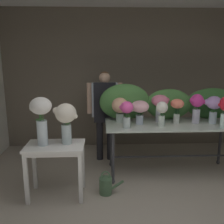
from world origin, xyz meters
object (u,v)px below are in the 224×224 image
(vase_fuchsia_ranunculus, at_px, (127,112))
(vase_lilac_lilies, at_px, (214,106))
(vase_coral_freesia, at_px, (177,107))
(vase_magenta_peonies, at_px, (197,106))
(florist, at_px, (105,106))
(vase_cream_lisianthus_tall, at_px, (66,118))
(vase_peach_stock, at_px, (120,107))
(vase_white_roses_tall, at_px, (41,115))
(watering_can, at_px, (106,185))
(vase_blush_tulips, at_px, (140,109))
(display_table_glass, at_px, (172,131))
(side_table_white, at_px, (55,152))
(vase_rosy_dahlias, at_px, (160,105))
(vase_ivory_hydrangea, at_px, (162,112))

(vase_fuchsia_ranunculus, relative_size, vase_lilac_lilies, 0.93)
(vase_coral_freesia, distance_m, vase_magenta_peonies, 0.32)
(florist, height_order, vase_cream_lisianthus_tall, florist)
(vase_peach_stock, height_order, vase_white_roses_tall, vase_white_roses_tall)
(vase_coral_freesia, bearing_deg, vase_white_roses_tall, -162.30)
(vase_magenta_peonies, bearing_deg, vase_peach_stock, 174.64)
(watering_can, bearing_deg, vase_lilac_lilies, 19.39)
(florist, bearing_deg, vase_cream_lisianthus_tall, -114.30)
(vase_blush_tulips, bearing_deg, florist, 131.52)
(display_table_glass, bearing_deg, vase_magenta_peonies, 3.30)
(vase_coral_freesia, relative_size, vase_fuchsia_ranunculus, 0.97)
(side_table_white, xyz_separation_m, vase_lilac_lilies, (2.41, 0.62, 0.50))
(vase_blush_tulips, xyz_separation_m, watering_can, (-0.55, -0.61, -0.97))
(display_table_glass, height_order, vase_rosy_dahlias, vase_rosy_dahlias)
(vase_peach_stock, xyz_separation_m, vase_blush_tulips, (0.31, -0.14, 0.00))
(florist, xyz_separation_m, vase_peach_stock, (0.24, -0.48, 0.08))
(display_table_glass, bearing_deg, side_table_white, -160.62)
(display_table_glass, distance_m, vase_fuchsia_ranunculus, 0.88)
(vase_ivory_hydrangea, xyz_separation_m, vase_rosy_dahlias, (0.03, 0.27, 0.06))
(vase_coral_freesia, xyz_separation_m, vase_lilac_lilies, (0.58, -0.02, 0.02))
(vase_magenta_peonies, bearing_deg, vase_white_roses_tall, -164.41)
(vase_rosy_dahlias, relative_size, vase_lilac_lilies, 1.02)
(vase_peach_stock, height_order, vase_fuchsia_ranunculus, vase_fuchsia_ranunculus)
(vase_blush_tulips, relative_size, vase_cream_lisianthus_tall, 0.68)
(display_table_glass, relative_size, vase_white_roses_tall, 3.29)
(vase_ivory_hydrangea, bearing_deg, vase_coral_freesia, 31.38)
(vase_blush_tulips, bearing_deg, vase_rosy_dahlias, 18.40)
(vase_lilac_lilies, height_order, vase_cream_lisianthus_tall, vase_cream_lisianthus_tall)
(vase_rosy_dahlias, bearing_deg, side_table_white, -155.05)
(vase_fuchsia_ranunculus, bearing_deg, vase_lilac_lilies, 8.87)
(vase_magenta_peonies, bearing_deg, side_table_white, -163.33)
(vase_magenta_peonies, distance_m, vase_cream_lisianthus_tall, 2.08)
(vase_ivory_hydrangea, height_order, vase_lilac_lilies, vase_lilac_lilies)
(vase_white_roses_tall, bearing_deg, vase_fuchsia_ranunculus, 18.84)
(vase_magenta_peonies, distance_m, vase_rosy_dahlias, 0.58)
(vase_white_roses_tall, bearing_deg, vase_coral_freesia, 17.70)
(display_table_glass, relative_size, vase_cream_lisianthus_tall, 3.86)
(display_table_glass, distance_m, watering_can, 1.38)
(vase_magenta_peonies, height_order, vase_peach_stock, vase_magenta_peonies)
(vase_magenta_peonies, relative_size, vase_peach_stock, 1.16)
(vase_cream_lisianthus_tall, bearing_deg, watering_can, -4.49)
(vase_peach_stock, bearing_deg, florist, 116.62)
(vase_coral_freesia, distance_m, vase_blush_tulips, 0.60)
(vase_rosy_dahlias, relative_size, vase_white_roses_tall, 0.69)
(watering_can, bearing_deg, vase_coral_freesia, 28.67)
(vase_ivory_hydrangea, bearing_deg, side_table_white, -163.39)
(vase_coral_freesia, bearing_deg, vase_rosy_dahlias, 158.60)
(vase_fuchsia_ranunculus, relative_size, vase_cream_lisianthus_tall, 0.74)
(florist, relative_size, vase_peach_stock, 4.07)
(vase_coral_freesia, bearing_deg, vase_fuchsia_ranunculus, -163.91)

